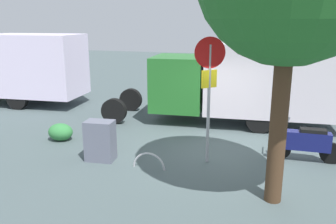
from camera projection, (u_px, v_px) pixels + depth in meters
ground_plane at (216, 152)px, 9.83m from camera, size 60.00×60.00×0.00m
box_truck_near at (245, 80)px, 12.18m from camera, size 8.31×2.77×2.85m
box_truck_far at (17, 66)px, 15.19m from camera, size 7.31×2.71×3.02m
motorcycle at (307, 142)px, 9.09m from camera, size 1.81×0.55×1.20m
stop_sign at (209, 81)px, 8.62m from camera, size 0.71×0.33×3.21m
utility_cabinet at (100, 141)px, 9.16m from camera, size 0.78×0.55×1.07m
bike_rack_hoop at (149, 168)px, 8.75m from camera, size 0.85×0.05×0.85m
shrub_mid_verge at (61, 132)px, 10.76m from camera, size 0.77×0.63×0.52m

